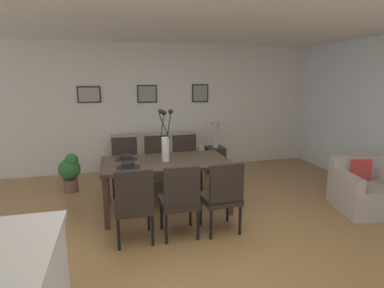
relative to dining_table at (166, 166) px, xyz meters
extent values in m
plane|color=olive|center=(0.04, -1.03, -0.66)|extent=(9.00, 9.00, 0.00)
cube|color=silver|center=(0.04, 2.22, 0.64)|extent=(9.00, 0.10, 2.60)
cube|color=white|center=(0.04, -0.63, 1.98)|extent=(9.00, 7.20, 0.08)
cube|color=#3D2D23|center=(0.00, 0.00, 0.05)|extent=(1.80, 0.96, 0.05)
cube|color=#3D2D23|center=(0.84, 0.42, -0.32)|extent=(0.07, 0.07, 0.69)
cube|color=#3D2D23|center=(-0.84, 0.42, -0.32)|extent=(0.07, 0.07, 0.69)
cube|color=#3D2D23|center=(0.84, -0.42, -0.32)|extent=(0.07, 0.07, 0.69)
cube|color=#3D2D23|center=(-0.84, -0.42, -0.32)|extent=(0.07, 0.07, 0.69)
cube|color=black|center=(-0.52, -0.79, -0.24)|extent=(0.44, 0.44, 0.08)
cube|color=black|center=(-0.52, -0.98, 0.02)|extent=(0.42, 0.06, 0.48)
cylinder|color=black|center=(-0.33, -0.60, -0.47)|extent=(0.04, 0.04, 0.38)
cylinder|color=black|center=(-0.71, -0.60, -0.47)|extent=(0.04, 0.04, 0.38)
cylinder|color=black|center=(-0.33, -0.98, -0.47)|extent=(0.04, 0.04, 0.38)
cylinder|color=black|center=(-0.71, -0.98, -0.47)|extent=(0.04, 0.04, 0.38)
cube|color=black|center=(-0.55, 0.80, -0.24)|extent=(0.46, 0.46, 0.08)
cube|color=black|center=(-0.54, 0.99, 0.02)|extent=(0.42, 0.08, 0.48)
cylinder|color=black|center=(-0.75, 0.62, -0.47)|extent=(0.04, 0.04, 0.38)
cylinder|color=black|center=(-0.37, 0.60, -0.47)|extent=(0.04, 0.04, 0.38)
cylinder|color=black|center=(-0.73, 1.00, -0.47)|extent=(0.04, 0.04, 0.38)
cylinder|color=black|center=(-0.35, 0.98, -0.47)|extent=(0.04, 0.04, 0.38)
cube|color=black|center=(0.02, -0.79, -0.24)|extent=(0.44, 0.44, 0.08)
cube|color=black|center=(0.02, -0.98, 0.02)|extent=(0.42, 0.06, 0.48)
cylinder|color=black|center=(0.21, -0.60, -0.47)|extent=(0.04, 0.04, 0.38)
cylinder|color=black|center=(-0.17, -0.60, -0.47)|extent=(0.04, 0.04, 0.38)
cylinder|color=black|center=(0.21, -0.98, -0.47)|extent=(0.04, 0.04, 0.38)
cylinder|color=black|center=(-0.17, -0.98, -0.47)|extent=(0.04, 0.04, 0.38)
cube|color=black|center=(0.02, 0.82, -0.24)|extent=(0.44, 0.44, 0.08)
cube|color=black|center=(0.02, 1.01, 0.02)|extent=(0.42, 0.06, 0.48)
cylinder|color=black|center=(-0.17, 0.63, -0.47)|extent=(0.04, 0.04, 0.38)
cylinder|color=black|center=(0.21, 0.64, -0.47)|extent=(0.04, 0.04, 0.38)
cylinder|color=black|center=(-0.17, 1.01, -0.47)|extent=(0.04, 0.04, 0.38)
cylinder|color=black|center=(0.21, 1.02, -0.47)|extent=(0.04, 0.04, 0.38)
cube|color=black|center=(0.54, -0.80, -0.24)|extent=(0.46, 0.46, 0.08)
cube|color=black|center=(0.55, -0.99, 0.02)|extent=(0.42, 0.08, 0.48)
cylinder|color=black|center=(0.73, -0.61, -0.47)|extent=(0.04, 0.04, 0.38)
cylinder|color=black|center=(0.35, -0.62, -0.47)|extent=(0.04, 0.04, 0.38)
cylinder|color=black|center=(0.74, -0.99, -0.47)|extent=(0.04, 0.04, 0.38)
cylinder|color=black|center=(0.36, -1.00, -0.47)|extent=(0.04, 0.04, 0.38)
cube|color=black|center=(0.51, 0.78, -0.24)|extent=(0.47, 0.47, 0.08)
cube|color=black|center=(0.50, 0.97, 0.02)|extent=(0.42, 0.09, 0.48)
cylinder|color=black|center=(0.34, 0.58, -0.47)|extent=(0.04, 0.04, 0.38)
cylinder|color=black|center=(0.72, 0.61, -0.47)|extent=(0.04, 0.04, 0.38)
cylinder|color=black|center=(0.31, 0.96, -0.47)|extent=(0.04, 0.04, 0.38)
cylinder|color=black|center=(0.69, 0.98, -0.47)|extent=(0.04, 0.04, 0.38)
cylinder|color=silver|center=(0.00, 0.00, 0.25)|extent=(0.11, 0.11, 0.34)
cylinder|color=black|center=(0.06, 0.02, 0.58)|extent=(0.05, 0.12, 0.37)
sphere|color=black|center=(0.09, 0.03, 0.78)|extent=(0.07, 0.07, 0.07)
cylinder|color=black|center=(-0.03, 0.05, 0.58)|extent=(0.08, 0.05, 0.38)
sphere|color=black|center=(-0.05, 0.08, 0.78)|extent=(0.07, 0.07, 0.07)
cylinder|color=black|center=(-0.02, -0.06, 0.58)|extent=(0.15, 0.06, 0.36)
sphere|color=black|center=(-0.03, -0.09, 0.78)|extent=(0.07, 0.07, 0.07)
cylinder|color=black|center=(-0.54, -0.22, 0.08)|extent=(0.32, 0.32, 0.01)
cylinder|color=black|center=(-0.54, -0.22, 0.11)|extent=(0.17, 0.17, 0.06)
cylinder|color=black|center=(-0.54, -0.22, 0.13)|extent=(0.13, 0.13, 0.04)
cylinder|color=black|center=(-0.54, 0.22, 0.08)|extent=(0.32, 0.32, 0.01)
cylinder|color=black|center=(-0.54, 0.22, 0.11)|extent=(0.17, 0.17, 0.06)
cylinder|color=black|center=(-0.54, 0.22, 0.13)|extent=(0.13, 0.13, 0.04)
cube|color=#A89E8E|center=(0.09, 1.62, -0.45)|extent=(1.71, 0.84, 0.42)
cube|color=#A89E8E|center=(0.09, 1.96, -0.05)|extent=(1.71, 0.16, 0.38)
cube|color=#A89E8E|center=(0.89, 1.62, -0.14)|extent=(0.10, 0.84, 0.20)
cube|color=#A89E8E|center=(-0.71, 1.62, -0.14)|extent=(0.10, 0.84, 0.20)
cube|color=black|center=(1.29, 1.61, -0.40)|extent=(0.36, 0.36, 0.52)
cylinder|color=beige|center=(1.29, 1.61, -0.10)|extent=(0.12, 0.12, 0.08)
cylinder|color=beige|center=(1.29, 1.61, 0.08)|extent=(0.02, 0.02, 0.30)
cone|color=silver|center=(1.29, 1.61, 0.28)|extent=(0.22, 0.22, 0.18)
cube|color=#ADA399|center=(2.81, -0.78, -0.46)|extent=(0.94, 0.94, 0.40)
cube|color=#ADA399|center=(2.87, -0.47, -0.09)|extent=(0.82, 0.32, 0.35)
cube|color=#ADA399|center=(2.48, -0.74, -0.17)|extent=(0.27, 0.69, 0.18)
cube|color=#C63833|center=(2.85, -0.57, -0.10)|extent=(0.31, 0.14, 0.30)
cube|color=black|center=(-1.13, 2.15, 0.92)|extent=(0.44, 0.02, 0.32)
cube|color=#9E9389|center=(-1.13, 2.14, 0.92)|extent=(0.39, 0.01, 0.27)
cube|color=black|center=(0.00, 2.15, 0.92)|extent=(0.40, 0.02, 0.36)
cube|color=gray|center=(0.00, 2.14, 0.92)|extent=(0.35, 0.01, 0.31)
cube|color=black|center=(1.13, 2.15, 0.92)|extent=(0.35, 0.02, 0.38)
cube|color=gray|center=(1.13, 2.14, 0.92)|extent=(0.30, 0.01, 0.33)
cylinder|color=brown|center=(-1.46, 1.12, -0.55)|extent=(0.24, 0.24, 0.22)
sphere|color=#2D6633|center=(-1.46, 1.12, -0.26)|extent=(0.36, 0.36, 0.36)
sphere|color=#2D6633|center=(-1.41, 1.09, -0.10)|extent=(0.22, 0.22, 0.22)
camera|label=1|loc=(-0.71, -4.23, 1.23)|focal=28.89mm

